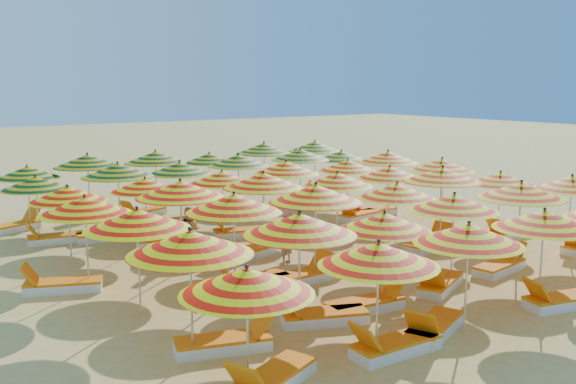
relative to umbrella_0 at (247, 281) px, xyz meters
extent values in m
plane|color=#DFBB63|center=(5.89, 6.77, -1.87)|extent=(120.00, 120.00, 0.00)
cylinder|color=silver|center=(0.00, 0.00, -0.87)|extent=(0.04, 0.04, 2.00)
cone|color=orange|center=(0.00, 0.00, 0.00)|extent=(2.55, 2.55, 0.38)
sphere|color=black|center=(0.00, 0.00, 0.22)|extent=(0.07, 0.07, 0.07)
cylinder|color=silver|center=(2.49, -0.11, -0.85)|extent=(0.04, 0.04, 2.04)
cone|color=orange|center=(2.49, -0.11, 0.04)|extent=(2.68, 2.68, 0.39)
sphere|color=black|center=(2.49, -0.11, 0.26)|extent=(0.07, 0.07, 0.07)
cylinder|color=silver|center=(4.83, -0.06, -0.84)|extent=(0.04, 0.04, 2.06)
cone|color=orange|center=(4.83, -0.06, 0.05)|extent=(2.18, 2.18, 0.39)
sphere|color=black|center=(4.83, -0.06, 0.28)|extent=(0.07, 0.07, 0.07)
cylinder|color=silver|center=(7.07, -0.17, -0.83)|extent=(0.04, 0.04, 2.08)
cone|color=orange|center=(7.07, -0.17, 0.07)|extent=(2.58, 2.58, 0.40)
sphere|color=black|center=(7.07, -0.17, 0.30)|extent=(0.07, 0.07, 0.07)
cylinder|color=silver|center=(0.05, 1.91, -0.77)|extent=(0.04, 0.04, 2.19)
cone|color=orange|center=(0.05, 1.91, 0.18)|extent=(2.54, 2.54, 0.42)
sphere|color=black|center=(0.05, 1.91, 0.42)|extent=(0.07, 0.07, 0.07)
cylinder|color=silver|center=(2.36, 1.92, -0.76)|extent=(0.04, 0.04, 2.21)
cone|color=orange|center=(2.36, 1.92, 0.20)|extent=(2.84, 2.84, 0.42)
sphere|color=black|center=(2.36, 1.92, 0.44)|extent=(0.07, 0.07, 0.07)
cylinder|color=silver|center=(4.57, 1.91, -0.88)|extent=(0.04, 0.04, 1.98)
cone|color=orange|center=(4.57, 1.91, -0.03)|extent=(2.36, 2.36, 0.38)
sphere|color=black|center=(4.57, 1.91, 0.19)|extent=(0.07, 0.07, 0.07)
cylinder|color=silver|center=(6.96, 2.09, -0.82)|extent=(0.04, 0.04, 2.10)
cone|color=orange|center=(6.96, 2.09, 0.09)|extent=(2.35, 2.35, 0.40)
sphere|color=black|center=(6.96, 2.09, 0.32)|extent=(0.07, 0.07, 0.07)
cylinder|color=silver|center=(9.23, 1.89, -0.77)|extent=(0.04, 0.04, 2.20)
cone|color=orange|center=(9.23, 1.89, 0.18)|extent=(2.62, 2.62, 0.42)
sphere|color=black|center=(9.23, 1.89, 0.43)|extent=(0.07, 0.07, 0.07)
cylinder|color=silver|center=(11.82, 2.08, -0.81)|extent=(0.04, 0.04, 2.12)
cone|color=orange|center=(11.82, 2.08, 0.11)|extent=(2.18, 2.18, 0.40)
sphere|color=black|center=(11.82, 2.08, 0.35)|extent=(0.07, 0.07, 0.07)
cylinder|color=silver|center=(0.12, 4.39, -0.79)|extent=(0.04, 0.04, 2.15)
cone|color=orange|center=(0.12, 4.39, 0.14)|extent=(2.59, 2.59, 0.41)
sphere|color=black|center=(0.12, 4.39, 0.38)|extent=(0.07, 0.07, 0.07)
cylinder|color=silver|center=(2.46, 4.53, -0.76)|extent=(0.04, 0.04, 2.21)
cone|color=orange|center=(2.46, 4.53, 0.19)|extent=(2.91, 2.91, 0.42)
sphere|color=black|center=(2.46, 4.53, 0.43)|extent=(0.07, 0.07, 0.07)
cylinder|color=silver|center=(4.55, 4.24, -0.74)|extent=(0.04, 0.04, 2.26)
cone|color=orange|center=(4.55, 4.24, 0.24)|extent=(2.29, 2.29, 0.43)
sphere|color=black|center=(4.55, 4.24, 0.49)|extent=(0.08, 0.08, 0.08)
cylinder|color=silver|center=(7.21, 4.21, -0.84)|extent=(0.04, 0.04, 2.06)
cone|color=orange|center=(7.21, 4.21, 0.06)|extent=(2.61, 2.61, 0.39)
sphere|color=black|center=(7.21, 4.21, 0.28)|extent=(0.07, 0.07, 0.07)
cylinder|color=silver|center=(9.48, 4.66, -0.73)|extent=(0.04, 0.04, 2.27)
cone|color=orange|center=(9.48, 4.66, 0.25)|extent=(2.71, 2.71, 0.43)
sphere|color=black|center=(9.48, 4.66, 0.50)|extent=(0.08, 0.08, 0.08)
cylinder|color=silver|center=(11.55, 4.22, -0.86)|extent=(0.04, 0.04, 2.01)
cone|color=orange|center=(11.55, 4.22, 0.01)|extent=(2.59, 2.59, 0.38)
sphere|color=black|center=(11.55, 4.22, 0.23)|extent=(0.07, 0.07, 0.07)
cylinder|color=silver|center=(-0.18, 6.72, -0.82)|extent=(0.04, 0.04, 2.10)
cone|color=orange|center=(-0.18, 6.72, 0.09)|extent=(2.63, 2.63, 0.40)
sphere|color=black|center=(-0.18, 6.72, 0.32)|extent=(0.07, 0.07, 0.07)
cylinder|color=silver|center=(2.23, 6.76, -0.74)|extent=(0.04, 0.04, 2.25)
cone|color=orange|center=(2.23, 6.76, 0.23)|extent=(2.59, 2.59, 0.43)
sphere|color=black|center=(2.23, 6.76, 0.48)|extent=(0.07, 0.07, 0.07)
cylinder|color=silver|center=(4.77, 6.87, -0.75)|extent=(0.04, 0.04, 2.24)
cone|color=orange|center=(4.77, 6.87, 0.22)|extent=(2.91, 2.91, 0.43)
sphere|color=black|center=(4.77, 6.87, 0.46)|extent=(0.07, 0.07, 0.07)
cylinder|color=silver|center=(7.17, 6.59, -0.83)|extent=(0.04, 0.04, 2.08)
cone|color=orange|center=(7.17, 6.59, 0.08)|extent=(2.35, 2.35, 0.40)
sphere|color=black|center=(7.17, 6.59, 0.31)|extent=(0.07, 0.07, 0.07)
cylinder|color=silver|center=(9.27, 6.59, -0.81)|extent=(0.04, 0.04, 2.11)
cone|color=orange|center=(9.27, 6.59, 0.10)|extent=(2.43, 2.43, 0.40)
sphere|color=black|center=(9.27, 6.59, 0.33)|extent=(0.07, 0.07, 0.07)
cylinder|color=silver|center=(11.66, 6.60, -0.78)|extent=(0.04, 0.04, 2.18)
cone|color=orange|center=(11.66, 6.60, 0.17)|extent=(2.84, 2.84, 0.42)
sphere|color=black|center=(11.66, 6.60, 0.41)|extent=(0.07, 0.07, 0.07)
cylinder|color=silver|center=(0.09, 8.91, -0.86)|extent=(0.04, 0.04, 2.02)
cone|color=orange|center=(0.09, 8.91, 0.02)|extent=(2.29, 2.29, 0.39)
sphere|color=black|center=(0.09, 8.91, 0.24)|extent=(0.07, 0.07, 0.07)
cylinder|color=silver|center=(2.38, 9.33, -0.87)|extent=(0.04, 0.04, 1.99)
cone|color=orange|center=(2.38, 9.33, -0.01)|extent=(2.34, 2.34, 0.38)
sphere|color=black|center=(2.38, 9.33, 0.21)|extent=(0.07, 0.07, 0.07)
cylinder|color=silver|center=(4.80, 9.21, -0.86)|extent=(0.04, 0.04, 2.02)
cone|color=orange|center=(4.80, 9.21, 0.02)|extent=(2.52, 2.52, 0.38)
sphere|color=black|center=(4.80, 9.21, 0.24)|extent=(0.07, 0.07, 0.07)
cylinder|color=silver|center=(7.11, 9.11, -0.78)|extent=(0.04, 0.04, 2.17)
cone|color=orange|center=(7.11, 9.11, 0.16)|extent=(2.53, 2.53, 0.41)
sphere|color=black|center=(7.11, 9.11, 0.39)|extent=(0.07, 0.07, 0.07)
cylinder|color=silver|center=(9.54, 8.88, -0.83)|extent=(0.04, 0.04, 2.07)
cone|color=orange|center=(9.54, 8.88, 0.07)|extent=(2.75, 2.75, 0.40)
sphere|color=black|center=(9.54, 8.88, 0.30)|extent=(0.07, 0.07, 0.07)
cylinder|color=silver|center=(11.54, 9.01, -0.75)|extent=(0.04, 0.04, 2.23)
cone|color=orange|center=(11.54, 9.01, 0.22)|extent=(2.28, 2.28, 0.43)
sphere|color=black|center=(11.54, 9.01, 0.46)|extent=(0.07, 0.07, 0.07)
cylinder|color=silver|center=(-0.06, 11.49, -0.87)|extent=(0.04, 0.04, 2.00)
cone|color=#636108|center=(-0.06, 11.49, -0.01)|extent=(2.49, 2.49, 0.38)
sphere|color=black|center=(-0.06, 11.49, 0.21)|extent=(0.07, 0.07, 0.07)
cylinder|color=silver|center=(2.31, 11.26, -0.76)|extent=(0.04, 0.04, 2.22)
cone|color=#636108|center=(2.31, 11.26, 0.21)|extent=(2.78, 2.78, 0.42)
sphere|color=black|center=(2.31, 11.26, 0.45)|extent=(0.07, 0.07, 0.07)
cylinder|color=silver|center=(4.49, 11.47, -0.82)|extent=(0.04, 0.04, 2.10)
cone|color=#636108|center=(4.49, 11.47, 0.09)|extent=(2.18, 2.18, 0.40)
sphere|color=black|center=(4.49, 11.47, 0.32)|extent=(0.07, 0.07, 0.07)
cylinder|color=silver|center=(6.83, 11.63, -0.78)|extent=(0.04, 0.04, 2.18)
cone|color=#636108|center=(6.83, 11.63, 0.17)|extent=(2.84, 2.84, 0.42)
sphere|color=black|center=(6.83, 11.63, 0.41)|extent=(0.07, 0.07, 0.07)
cylinder|color=silver|center=(9.54, 11.61, -0.76)|extent=(0.04, 0.04, 2.22)
cone|color=#636108|center=(9.54, 11.61, 0.20)|extent=(2.62, 2.62, 0.42)
sphere|color=black|center=(9.54, 11.61, 0.44)|extent=(0.07, 0.07, 0.07)
cylinder|color=silver|center=(11.58, 11.66, -0.85)|extent=(0.04, 0.04, 2.03)
cone|color=#636108|center=(11.58, 11.66, 0.03)|extent=(2.50, 2.50, 0.39)
sphere|color=black|center=(11.58, 11.66, 0.25)|extent=(0.07, 0.07, 0.07)
cylinder|color=silver|center=(0.28, 13.88, -0.86)|extent=(0.04, 0.04, 2.01)
cone|color=#636108|center=(0.28, 13.88, 0.01)|extent=(2.28, 2.28, 0.38)
sphere|color=black|center=(0.28, 13.88, 0.23)|extent=(0.07, 0.07, 0.07)
cylinder|color=silver|center=(2.24, 13.89, -0.74)|extent=(0.04, 0.04, 2.27)
cone|color=#636108|center=(2.24, 13.89, 0.25)|extent=(2.82, 2.82, 0.43)
sphere|color=black|center=(2.24, 13.89, 0.49)|extent=(0.08, 0.08, 0.08)
cylinder|color=silver|center=(4.65, 13.74, -0.75)|extent=(0.04, 0.04, 2.24)
cone|color=#636108|center=(4.65, 13.74, 0.22)|extent=(2.89, 2.89, 0.43)
sphere|color=black|center=(4.65, 13.74, 0.47)|extent=(0.07, 0.07, 0.07)
cylinder|color=silver|center=(6.94, 13.95, -0.86)|extent=(0.04, 0.04, 2.03)
cone|color=#636108|center=(6.94, 13.95, 0.02)|extent=(2.60, 2.60, 0.39)
sphere|color=black|center=(6.94, 13.95, 0.24)|extent=(0.07, 0.07, 0.07)
cylinder|color=silver|center=(9.31, 13.77, -0.72)|extent=(0.04, 0.04, 2.29)
cone|color=#636108|center=(9.31, 13.77, 0.27)|extent=(3.04, 3.04, 0.44)
sphere|color=black|center=(9.31, 13.77, 0.52)|extent=(0.08, 0.08, 0.08)
cylinder|color=silver|center=(11.75, 13.59, -0.75)|extent=(0.04, 0.04, 2.25)
cone|color=#636108|center=(11.75, 13.59, 0.23)|extent=(2.87, 2.87, 0.43)
sphere|color=black|center=(11.75, 13.59, 0.47)|extent=(0.07, 0.07, 0.07)
cube|color=white|center=(0.55, 0.15, -1.77)|extent=(1.79, 1.17, 0.20)
cube|color=orange|center=(0.55, 0.15, -1.64)|extent=(1.79, 1.17, 0.06)
cube|color=orange|center=(-0.10, -0.11, -1.42)|extent=(0.55, 0.67, 0.48)
cube|color=white|center=(3.04, -0.03, -1.77)|extent=(1.72, 0.65, 0.20)
cube|color=orange|center=(3.04, -0.03, -1.64)|extent=(1.72, 0.65, 0.06)
cube|color=orange|center=(2.34, 0.00, -1.42)|extent=(0.39, 0.59, 0.48)
cube|color=white|center=(4.28, 0.18, -1.77)|extent=(1.79, 1.17, 0.20)
cube|color=orange|center=(4.28, 0.18, -1.64)|extent=(1.79, 1.17, 0.06)
cube|color=orange|center=(3.63, -0.08, -1.42)|extent=(0.56, 0.67, 0.48)
cube|color=white|center=(7.62, -0.38, -1.77)|extent=(1.79, 0.99, 0.20)
cube|color=orange|center=(7.62, -0.38, -1.64)|extent=(1.79, 0.99, 0.06)
cube|color=orange|center=(6.95, -0.20, -1.42)|extent=(0.50, 0.65, 0.48)
cube|color=white|center=(0.60, 1.82, -1.77)|extent=(1.80, 1.08, 0.20)
cube|color=orange|center=(0.60, 1.82, -1.64)|extent=(1.80, 1.08, 0.06)
cube|color=orange|center=(1.27, 1.61, -1.42)|extent=(0.53, 0.66, 0.48)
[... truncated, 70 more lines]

